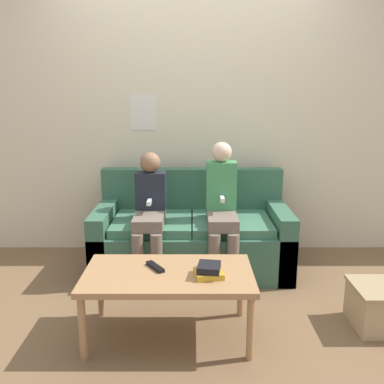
% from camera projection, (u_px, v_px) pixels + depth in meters
% --- Properties ---
extents(ground_plane, '(10.00, 10.00, 0.00)m').
position_uv_depth(ground_plane, '(192.00, 294.00, 3.20)').
color(ground_plane, brown).
extents(wall_back, '(8.00, 0.07, 2.60)m').
position_uv_depth(wall_back, '(192.00, 111.00, 3.88)').
color(wall_back, beige).
rests_on(wall_back, ground_plane).
extents(couch, '(1.60, 0.79, 0.81)m').
position_uv_depth(couch, '(192.00, 237.00, 3.64)').
color(couch, '#38664C').
rests_on(couch, ground_plane).
extents(coffee_table, '(1.02, 0.57, 0.42)m').
position_uv_depth(coffee_table, '(168.00, 279.00, 2.58)').
color(coffee_table, '#AD7F51').
rests_on(coffee_table, ground_plane).
extents(person_left, '(0.24, 0.55, 1.00)m').
position_uv_depth(person_left, '(150.00, 210.00, 3.38)').
color(person_left, '#756656').
rests_on(person_left, ground_plane).
extents(person_right, '(0.24, 0.55, 1.09)m').
position_uv_depth(person_right, '(222.00, 205.00, 3.38)').
color(person_right, '#756656').
rests_on(person_right, ground_plane).
extents(tv_remote, '(0.13, 0.16, 0.02)m').
position_uv_depth(tv_remote, '(155.00, 267.00, 2.62)').
color(tv_remote, black).
rests_on(tv_remote, coffee_table).
extents(book_stack, '(0.18, 0.18, 0.07)m').
position_uv_depth(book_stack, '(209.00, 271.00, 2.50)').
color(book_stack, gold).
rests_on(book_stack, coffee_table).
extents(storage_box, '(0.34, 0.37, 0.28)m').
position_uv_depth(storage_box, '(379.00, 306.00, 2.73)').
color(storage_box, tan).
rests_on(storage_box, ground_plane).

